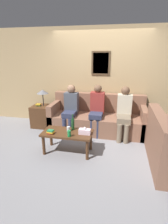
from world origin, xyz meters
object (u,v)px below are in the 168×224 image
object	(u,v)px
drinking_glass	(68,129)
person_middle	(97,108)
coffee_table	(67,135)
person_left	(71,107)
wine_bottle	(73,124)
couch_main	(97,119)
person_right	(124,111)

from	to	relation	value
drinking_glass	person_middle	size ratio (longest dim) A/B	0.08
coffee_table	person_middle	xyz separation A→B (m)	(0.44, 1.05, 0.28)
person_left	wine_bottle	bearing A→B (deg)	-71.13
wine_bottle	couch_main	bearing A→B (deg)	70.76
drinking_glass	person_middle	xyz separation A→B (m)	(0.43, 1.01, 0.16)
couch_main	coffee_table	bearing A→B (deg)	-110.41
person_right	drinking_glass	bearing A→B (deg)	-139.53
person_right	person_middle	bearing A→B (deg)	173.11
drinking_glass	couch_main	bearing A→B (deg)	69.41
person_middle	drinking_glass	bearing A→B (deg)	-113.00
couch_main	person_middle	xyz separation A→B (m)	(-0.00, -0.14, 0.34)
wine_bottle	person_left	distance (m)	0.92
person_right	person_left	bearing A→B (deg)	178.44
coffee_table	person_middle	world-z (taller)	person_middle
person_middle	person_right	distance (m)	0.67
person_right	wine_bottle	bearing A→B (deg)	-141.01
wine_bottle	drinking_glass	bearing A→B (deg)	-123.06
person_middle	couch_main	bearing A→B (deg)	88.88
person_middle	wine_bottle	bearing A→B (deg)	-111.76
wine_bottle	drinking_glass	xyz separation A→B (m)	(-0.07, -0.10, -0.08)
drinking_glass	person_middle	world-z (taller)	person_middle
coffee_table	couch_main	bearing A→B (deg)	69.59
couch_main	coffee_table	distance (m)	1.27
couch_main	wine_bottle	size ratio (longest dim) A/B	7.21
coffee_table	person_left	bearing A→B (deg)	102.25
coffee_table	person_left	distance (m)	1.07
person_left	person_right	bearing A→B (deg)	-1.56
couch_main	coffee_table	size ratio (longest dim) A/B	2.40
couch_main	drinking_glass	distance (m)	1.24
wine_bottle	coffee_table	bearing A→B (deg)	-118.44
person_left	person_middle	distance (m)	0.66
coffee_table	person_left	size ratio (longest dim) A/B	0.83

